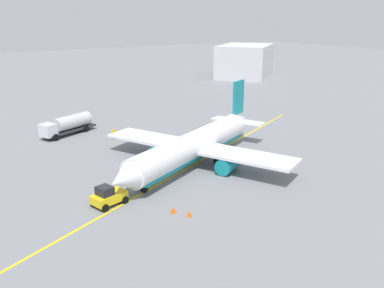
% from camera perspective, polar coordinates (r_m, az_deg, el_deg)
% --- Properties ---
extents(ground_plane, '(400.00, 400.00, 0.00)m').
position_cam_1_polar(ground_plane, '(55.00, -0.00, -2.98)').
color(ground_plane, slate).
extents(airplane, '(30.40, 26.84, 9.54)m').
position_cam_1_polar(airplane, '(54.57, 0.28, -0.27)').
color(airplane, white).
rests_on(airplane, ground).
extents(fuel_tanker, '(10.30, 6.25, 3.15)m').
position_cam_1_polar(fuel_tanker, '(71.88, -16.79, 2.60)').
color(fuel_tanker, '#2D2D33').
rests_on(fuel_tanker, ground).
extents(pushback_tug, '(4.00, 3.11, 2.20)m').
position_cam_1_polar(pushback_tug, '(44.44, -11.50, -7.06)').
color(pushback_tug, yellow).
rests_on(pushback_tug, ground).
extents(refueling_worker, '(0.59, 0.48, 1.71)m').
position_cam_1_polar(refueling_worker, '(67.81, -10.72, 1.39)').
color(refueling_worker, navy).
rests_on(refueling_worker, ground).
extents(safety_cone_nose, '(0.63, 0.63, 0.70)m').
position_cam_1_polar(safety_cone_nose, '(42.22, -2.59, -9.05)').
color(safety_cone_nose, '#F2590F').
rests_on(safety_cone_nose, ground).
extents(safety_cone_wingtip, '(0.56, 0.56, 0.62)m').
position_cam_1_polar(safety_cone_wingtip, '(41.53, -0.38, -9.57)').
color(safety_cone_wingtip, '#F2590F').
rests_on(safety_cone_wingtip, ground).
extents(distant_hangar, '(26.76, 25.45, 10.07)m').
position_cam_1_polar(distant_hangar, '(136.89, 7.32, 11.30)').
color(distant_hangar, silver).
rests_on(distant_hangar, ground).
extents(taxi_line_marking, '(63.03, 29.26, 0.01)m').
position_cam_1_polar(taxi_line_marking, '(55.00, -0.00, -2.98)').
color(taxi_line_marking, yellow).
rests_on(taxi_line_marking, ground).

